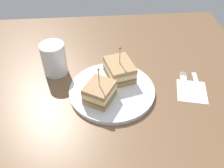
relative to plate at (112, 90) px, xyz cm
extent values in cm
cube|color=brown|center=(0.00, 0.00, -1.65)|extent=(101.34, 101.34, 2.00)
cylinder|color=white|center=(0.00, 0.00, 0.00)|extent=(26.10, 26.10, 1.29)
cube|color=tan|center=(2.84, 5.66, 1.37)|extent=(9.92, 11.72, 1.44)
cube|color=#478438|center=(2.84, 5.66, 2.28)|extent=(9.92, 11.72, 0.40)
cube|color=red|center=(2.84, 5.66, 2.73)|extent=(9.92, 11.72, 0.50)
cube|color=#EFE093|center=(2.84, 5.66, 3.81)|extent=(9.92, 11.72, 1.65)
cube|color=tan|center=(2.84, 5.66, 5.36)|extent=(9.92, 11.72, 1.44)
cylinder|color=tan|center=(2.84, 5.66, 8.41)|extent=(0.30, 0.30, 6.10)
sphere|color=red|center=(2.84, 5.66, 11.45)|extent=(0.70, 0.70, 0.70)
cube|color=tan|center=(-3.87, -3.96, 1.32)|extent=(10.27, 10.63, 1.35)
cube|color=#478438|center=(-3.87, -3.96, 2.19)|extent=(10.27, 10.63, 0.40)
cube|color=red|center=(-3.87, -3.96, 2.64)|extent=(10.27, 10.63, 0.50)
cube|color=#EFE093|center=(-3.87, -3.96, 3.79)|extent=(10.27, 10.63, 1.80)
cube|color=tan|center=(-3.87, -3.96, 5.37)|extent=(10.27, 10.63, 1.35)
cylinder|color=tan|center=(-3.87, -3.96, 8.51)|extent=(0.30, 0.30, 6.29)
sphere|color=orange|center=(-3.87, -3.96, 11.66)|extent=(0.70, 0.70, 0.70)
cylinder|color=gold|center=(-17.88, 11.30, 3.91)|extent=(6.92, 6.92, 9.12)
cylinder|color=white|center=(-17.88, 11.30, 4.73)|extent=(7.86, 7.86, 10.76)
cube|color=white|center=(24.58, -1.78, -0.57)|extent=(11.02, 11.74, 0.15)
cube|color=silver|center=(22.35, -1.26, -0.47)|extent=(2.70, 8.23, 0.35)
cube|color=silver|center=(23.87, 4.52, -0.47)|extent=(3.04, 4.04, 0.35)
cube|color=silver|center=(25.15, 6.46, -0.47)|extent=(0.68, 1.98, 0.35)
cube|color=silver|center=(24.67, 6.59, -0.47)|extent=(0.68, 1.98, 0.35)
cube|color=silver|center=(24.18, 6.71, -0.47)|extent=(0.68, 1.98, 0.35)
cube|color=silver|center=(23.70, 6.84, -0.47)|extent=(0.68, 1.98, 0.35)
cube|color=silver|center=(26.82, -2.29, -0.47)|extent=(1.80, 8.27, 0.35)
cube|color=silver|center=(27.68, 3.58, -0.47)|extent=(2.50, 7.14, 0.24)
camera|label=1|loc=(-4.45, -53.45, 51.33)|focal=38.92mm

